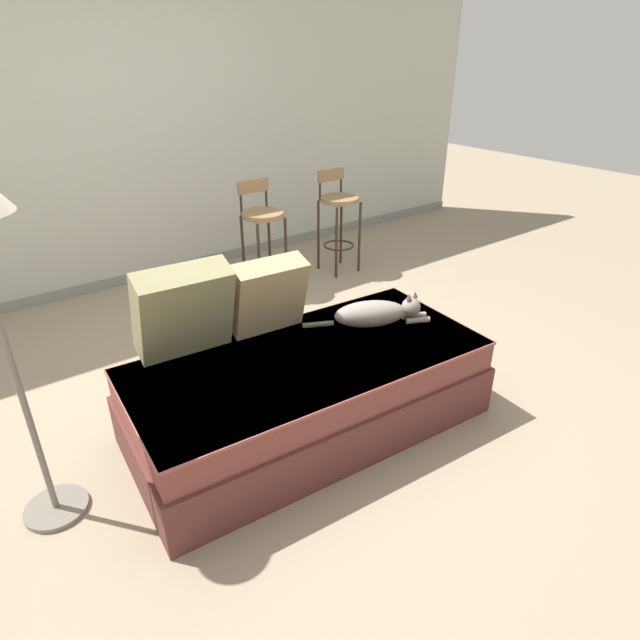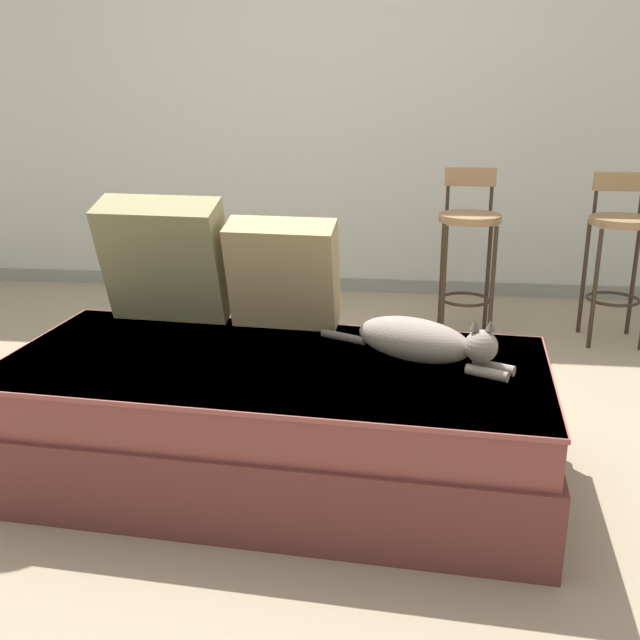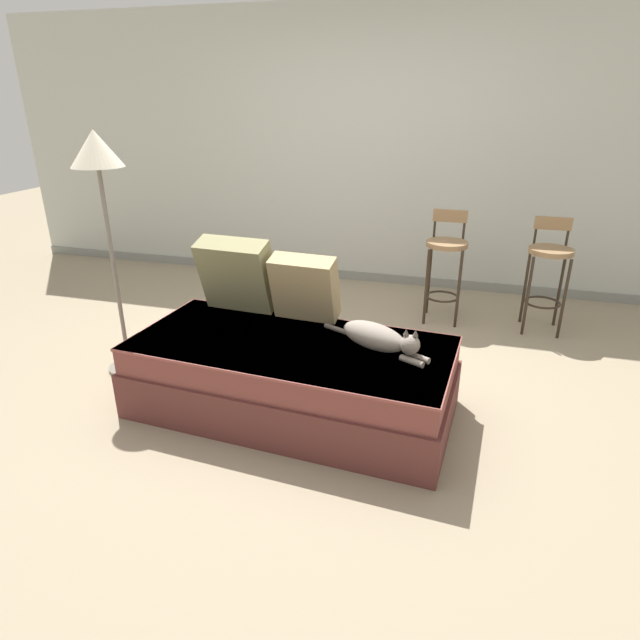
# 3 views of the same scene
# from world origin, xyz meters

# --- Properties ---
(ground_plane) EXTENTS (16.00, 16.00, 0.00)m
(ground_plane) POSITION_xyz_m (0.00, 0.00, 0.00)
(ground_plane) COLOR gray
(ground_plane) RESTS_ON ground
(wall_back_panel) EXTENTS (8.00, 0.10, 2.60)m
(wall_back_panel) POSITION_xyz_m (0.00, 2.25, 1.30)
(wall_back_panel) COLOR #B7BCB2
(wall_back_panel) RESTS_ON ground
(wall_baseboard_trim) EXTENTS (8.00, 0.02, 0.09)m
(wall_baseboard_trim) POSITION_xyz_m (0.00, 2.20, 0.04)
(wall_baseboard_trim) COLOR gray
(wall_baseboard_trim) RESTS_ON ground
(couch) EXTENTS (1.97, 1.04, 0.46)m
(couch) POSITION_xyz_m (0.00, -0.40, 0.23)
(couch) COLOR brown
(couch) RESTS_ON ground
(throw_pillow_corner) EXTENTS (0.50, 0.34, 0.51)m
(throw_pillow_corner) POSITION_xyz_m (-0.50, -0.01, 0.71)
(throw_pillow_corner) COLOR #847F56
(throw_pillow_corner) RESTS_ON couch
(throw_pillow_middle) EXTENTS (0.43, 0.28, 0.44)m
(throw_pillow_middle) POSITION_xyz_m (-0.02, -0.05, 0.68)
(throw_pillow_middle) COLOR tan
(throw_pillow_middle) RESTS_ON couch
(cat) EXTENTS (0.68, 0.41, 0.19)m
(cat) POSITION_xyz_m (0.51, -0.36, 0.53)
(cat) COLOR gray
(cat) RESTS_ON couch
(bar_stool_near_window) EXTENTS (0.34, 0.34, 0.93)m
(bar_stool_near_window) POSITION_xyz_m (0.78, 1.34, 0.56)
(bar_stool_near_window) COLOR #2D2319
(bar_stool_near_window) RESTS_ON ground
(bar_stool_by_doorway) EXTENTS (0.34, 0.34, 0.92)m
(bar_stool_by_doorway) POSITION_xyz_m (1.58, 1.34, 0.56)
(bar_stool_by_doorway) COLOR #2D2319
(bar_stool_by_doorway) RESTS_ON ground
(floor_lamp) EXTENTS (0.32, 0.32, 1.61)m
(floor_lamp) POSITION_xyz_m (-1.29, -0.20, 1.36)
(floor_lamp) COLOR slate
(floor_lamp) RESTS_ON ground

